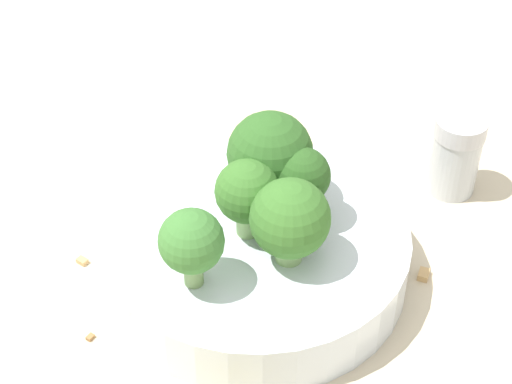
{
  "coord_description": "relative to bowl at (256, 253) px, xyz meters",
  "views": [
    {
      "loc": [
        -0.41,
        0.02,
        0.42
      ],
      "look_at": [
        0.0,
        0.0,
        0.07
      ],
      "focal_mm": 60.0,
      "sensor_mm": 36.0,
      "label": 1
    }
  ],
  "objects": [
    {
      "name": "broccoli_floret_1",
      "position": [
        0.03,
        -0.01,
        0.06
      ],
      "size": [
        0.06,
        0.06,
        0.07
      ],
      "color": "#8EB770",
      "rests_on": "bowl"
    },
    {
      "name": "almond_crumb_0",
      "position": [
        -0.01,
        -0.11,
        -0.01
      ],
      "size": [
        0.01,
        0.01,
        0.01
      ],
      "primitive_type": "cube",
      "rotation": [
        0.0,
        0.0,
        2.75
      ],
      "color": "tan",
      "rests_on": "ground_plane"
    },
    {
      "name": "broccoli_floret_2",
      "position": [
        -0.04,
        0.04,
        0.05
      ],
      "size": [
        0.04,
        0.04,
        0.06
      ],
      "color": "#7A9E5B",
      "rests_on": "bowl"
    },
    {
      "name": "pepper_shaker",
      "position": [
        0.08,
        -0.15,
        0.01
      ],
      "size": [
        0.04,
        0.04,
        0.06
      ],
      "color": "#B2B7BC",
      "rests_on": "ground_plane"
    },
    {
      "name": "bowl",
      "position": [
        0.0,
        0.0,
        0.0
      ],
      "size": [
        0.2,
        0.2,
        0.04
      ],
      "primitive_type": "cylinder",
      "color": "silver",
      "rests_on": "ground_plane"
    },
    {
      "name": "almond_crumb_2",
      "position": [
        0.01,
        0.12,
        -0.02
      ],
      "size": [
        0.01,
        0.01,
        0.01
      ],
      "primitive_type": "cube",
      "rotation": [
        0.0,
        0.0,
        0.92
      ],
      "color": "tan",
      "rests_on": "ground_plane"
    },
    {
      "name": "ground_plane",
      "position": [
        0.0,
        0.0,
        -0.02
      ],
      "size": [
        3.0,
        3.0,
        0.0
      ],
      "primitive_type": "plane",
      "color": "beige"
    },
    {
      "name": "broccoli_floret_4",
      "position": [
        -0.03,
        -0.02,
        0.05
      ],
      "size": [
        0.05,
        0.05,
        0.06
      ],
      "color": "#84AD66",
      "rests_on": "bowl"
    },
    {
      "name": "broccoli_floret_3",
      "position": [
        0.0,
        0.01,
        0.05
      ],
      "size": [
        0.04,
        0.04,
        0.06
      ],
      "color": "#8EB770",
      "rests_on": "bowl"
    },
    {
      "name": "broccoli_floret_0",
      "position": [
        0.01,
        -0.03,
        0.05
      ],
      "size": [
        0.04,
        0.04,
        0.06
      ],
      "color": "#7A9E5B",
      "rests_on": "bowl"
    },
    {
      "name": "almond_crumb_1",
      "position": [
        -0.05,
        0.11,
        -0.02
      ],
      "size": [
        0.01,
        0.01,
        0.01
      ],
      "primitive_type": "cube",
      "rotation": [
        0.0,
        0.0,
        5.68
      ],
      "color": "olive",
      "rests_on": "ground_plane"
    },
    {
      "name": "almond_crumb_3",
      "position": [
        0.1,
        0.05,
        -0.02
      ],
      "size": [
        0.01,
        0.01,
        0.01
      ],
      "primitive_type": "cube",
      "rotation": [
        0.0,
        0.0,
        0.68
      ],
      "color": "tan",
      "rests_on": "ground_plane"
    }
  ]
}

